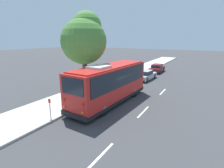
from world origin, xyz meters
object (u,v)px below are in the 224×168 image
object	(u,v)px
parked_sedan_maroon	(157,68)
sign_post_near	(50,108)
shuttle_bus	(110,82)
parked_sedan_silver	(145,75)
street_tree	(84,38)
sign_post_far	(63,102)

from	to	relation	value
parked_sedan_maroon	sign_post_near	size ratio (longest dim) A/B	3.34
parked_sedan_maroon	shuttle_bus	bearing A→B (deg)	-178.98
shuttle_bus	parked_sedan_maroon	distance (m)	16.28
shuttle_bus	parked_sedan_silver	size ratio (longest dim) A/B	1.99
parked_sedan_silver	parked_sedan_maroon	world-z (taller)	parked_sedan_maroon
parked_sedan_maroon	street_tree	xyz separation A→B (m)	(-16.16, 2.21, 4.83)
parked_sedan_silver	sign_post_far	distance (m)	13.83
parked_sedan_silver	sign_post_near	xyz separation A→B (m)	(-14.96, 1.65, 0.25)
street_tree	sign_post_far	bearing A→B (deg)	-169.81
parked_sedan_silver	street_tree	world-z (taller)	street_tree
shuttle_bus	parked_sedan_maroon	size ratio (longest dim) A/B	2.04
parked_sedan_silver	sign_post_far	world-z (taller)	sign_post_far
shuttle_bus	street_tree	size ratio (longest dim) A/B	1.19
parked_sedan_silver	sign_post_near	world-z (taller)	sign_post_near
parked_sedan_silver	street_tree	bearing A→B (deg)	170.58
street_tree	sign_post_near	size ratio (longest dim) A/B	5.73
parked_sedan_maroon	street_tree	size ratio (longest dim) A/B	0.58
parked_sedan_silver	parked_sedan_maroon	bearing A→B (deg)	4.46
street_tree	sign_post_far	distance (m)	5.92
shuttle_bus	street_tree	world-z (taller)	street_tree
sign_post_far	sign_post_near	bearing A→B (deg)	180.00
parked_sedan_silver	parked_sedan_maroon	xyz separation A→B (m)	(6.12, 0.10, 0.03)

